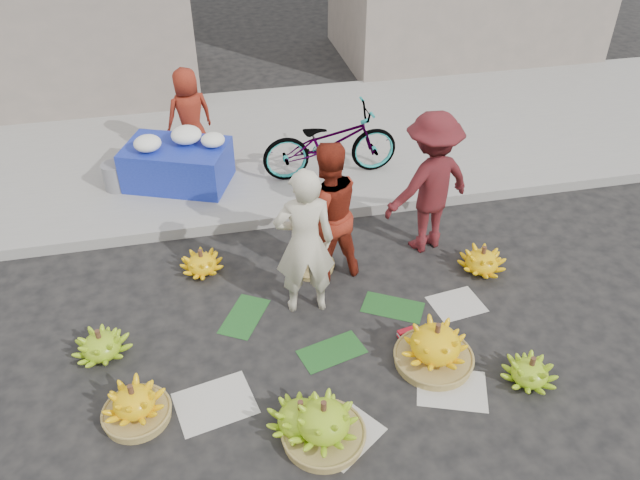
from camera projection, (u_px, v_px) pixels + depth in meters
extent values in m
plane|color=black|center=(337.00, 336.00, 6.44)|extent=(80.00, 80.00, 0.00)
cube|color=gray|center=(298.00, 214.00, 8.13)|extent=(40.00, 0.25, 0.15)
cube|color=gray|center=(273.00, 142.00, 9.79)|extent=(40.00, 4.00, 0.12)
cylinder|color=olive|center=(137.00, 414.00, 5.59)|extent=(0.60, 0.60, 0.09)
cylinder|color=#472A1C|center=(131.00, 391.00, 5.41)|extent=(0.05, 0.05, 0.12)
cylinder|color=#472A1C|center=(300.00, 406.00, 5.34)|extent=(0.05, 0.05, 0.12)
cylinder|color=olive|center=(324.00, 435.00, 5.41)|extent=(0.71, 0.71, 0.09)
cylinder|color=#472A1C|center=(324.00, 407.00, 5.19)|extent=(0.05, 0.05, 0.12)
cylinder|color=#472A1C|center=(533.00, 363.00, 5.81)|extent=(0.05, 0.05, 0.12)
cylinder|color=olive|center=(433.00, 359.00, 6.13)|extent=(0.76, 0.76, 0.09)
cylinder|color=#472A1C|center=(438.00, 329.00, 5.89)|extent=(0.05, 0.05, 0.12)
cylinder|color=#472A1C|center=(484.00, 251.00, 7.15)|extent=(0.05, 0.05, 0.12)
cylinder|color=#472A1C|center=(98.00, 335.00, 6.07)|extent=(0.05, 0.05, 0.12)
cylinder|color=#472A1C|center=(200.00, 254.00, 7.15)|extent=(0.05, 0.05, 0.12)
cylinder|color=olive|center=(311.00, 266.00, 7.34)|extent=(0.68, 0.68, 0.06)
cube|color=red|center=(407.00, 333.00, 6.42)|extent=(0.21, 0.10, 0.08)
imported|color=beige|center=(305.00, 243.00, 6.31)|extent=(0.65, 0.45, 1.71)
imported|color=maroon|center=(326.00, 213.00, 6.79)|extent=(0.91, 0.76, 1.67)
imported|color=maroon|center=(430.00, 183.00, 7.21)|extent=(1.28, 0.96, 1.76)
cube|color=#1828A0|center=(178.00, 165.00, 8.52)|extent=(1.58, 1.29, 0.57)
ellipsoid|color=white|center=(148.00, 144.00, 8.19)|extent=(0.36, 0.36, 0.20)
ellipsoid|color=white|center=(186.00, 135.00, 8.36)|extent=(0.41, 0.41, 0.22)
ellipsoid|color=white|center=(213.00, 140.00, 8.30)|extent=(0.32, 0.32, 0.17)
cylinder|color=slate|center=(115.00, 176.00, 8.46)|extent=(0.33, 0.33, 0.37)
imported|color=maroon|center=(189.00, 115.00, 8.85)|extent=(0.78, 0.63, 1.37)
imported|color=gray|center=(330.00, 142.00, 8.59)|extent=(0.68, 1.90, 1.00)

